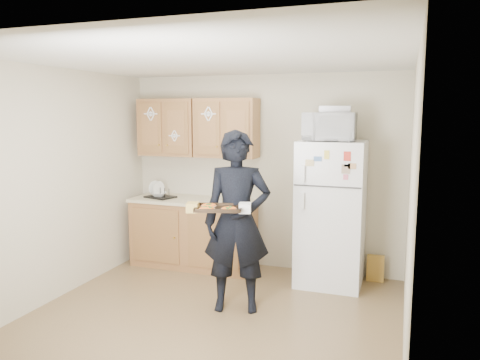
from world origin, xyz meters
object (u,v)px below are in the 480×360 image
person (237,222)px  baking_tray (219,209)px  dish_rack (160,192)px  refrigerator (331,213)px  microwave (330,127)px

person → baking_tray: (-0.08, -0.29, 0.19)m
person → dish_rack: person is taller
person → refrigerator: bearing=37.6°
refrigerator → dish_rack: (-2.26, -0.00, 0.12)m
dish_rack → microwave: bearing=-1.3°
person → microwave: size_ratio=3.18×
person → dish_rack: bearing=127.9°
refrigerator → dish_rack: bearing=-180.0°
refrigerator → person: (-0.78, -1.07, 0.08)m
baking_tray → dish_rack: baking_tray is taller
baking_tray → dish_rack: size_ratio=1.22×
refrigerator → baking_tray: (-0.87, -1.36, 0.26)m
refrigerator → baking_tray: size_ratio=3.84×
microwave → baking_tray: bearing=-124.0°
microwave → dish_rack: size_ratio=1.60×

